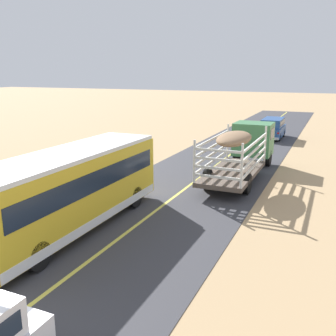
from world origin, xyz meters
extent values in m
cube|color=#3F7F4C|center=(2.19, 21.25, 1.82)|extent=(2.50, 2.20, 2.20)
cube|color=#192333|center=(2.19, 21.25, 2.27)|extent=(2.53, 1.54, 0.70)
cube|color=brown|center=(2.19, 15.85, 0.72)|extent=(2.50, 6.40, 0.24)
cylinder|color=silver|center=(1.00, 18.99, 1.94)|extent=(0.12, 0.12, 2.20)
cylinder|color=silver|center=(3.38, 18.99, 1.94)|extent=(0.12, 0.12, 2.20)
cylinder|color=silver|center=(1.00, 12.71, 1.94)|extent=(0.12, 0.12, 2.20)
cylinder|color=silver|center=(3.38, 12.71, 1.94)|extent=(0.12, 0.12, 2.20)
cube|color=silver|center=(0.98, 15.85, 1.28)|extent=(0.08, 6.30, 0.12)
cube|color=silver|center=(3.40, 15.85, 1.28)|extent=(0.08, 6.30, 0.12)
cube|color=silver|center=(2.19, 12.69, 1.28)|extent=(2.40, 0.08, 0.12)
cube|color=silver|center=(0.98, 15.85, 1.72)|extent=(0.08, 6.30, 0.12)
cube|color=silver|center=(3.40, 15.85, 1.72)|extent=(0.08, 6.30, 0.12)
cube|color=silver|center=(2.19, 12.69, 1.72)|extent=(2.40, 0.08, 0.12)
cube|color=silver|center=(0.98, 15.85, 2.16)|extent=(0.08, 6.30, 0.12)
cube|color=silver|center=(3.40, 15.85, 2.16)|extent=(0.08, 6.30, 0.12)
cube|color=silver|center=(2.19, 12.69, 2.16)|extent=(2.40, 0.08, 0.12)
cube|color=silver|center=(0.98, 15.85, 2.60)|extent=(0.08, 6.30, 0.12)
cube|color=silver|center=(3.40, 15.85, 2.60)|extent=(0.08, 6.30, 0.12)
cube|color=silver|center=(2.19, 12.69, 2.60)|extent=(2.40, 0.08, 0.12)
ellipsoid|color=#8C6B4C|center=(2.19, 15.85, 2.69)|extent=(1.75, 3.84, 0.70)
cylinder|color=black|center=(1.10, 21.25, 0.57)|extent=(0.32, 1.10, 1.10)
cylinder|color=black|center=(3.28, 21.25, 0.57)|extent=(0.32, 1.10, 1.10)
cylinder|color=black|center=(1.10, 14.57, 0.57)|extent=(0.32, 1.10, 1.10)
cylinder|color=black|center=(3.28, 14.57, 0.57)|extent=(0.32, 1.10, 1.10)
cube|color=gold|center=(-2.23, 7.12, 1.72)|extent=(2.50, 10.00, 2.70)
cube|color=white|center=(-2.23, 7.12, 3.15)|extent=(2.45, 9.80, 0.16)
cube|color=#192333|center=(-2.23, 7.12, 2.19)|extent=(2.54, 9.20, 0.80)
cube|color=silver|center=(-2.23, 7.12, 0.57)|extent=(2.53, 9.80, 0.36)
cylinder|color=black|center=(-3.33, 10.37, 0.52)|extent=(0.30, 1.00, 1.00)
cylinder|color=black|center=(-1.13, 10.37, 0.52)|extent=(0.30, 1.00, 1.00)
cylinder|color=black|center=(-1.13, 3.87, 0.52)|extent=(0.30, 1.00, 1.00)
cube|color=#264C8C|center=(1.76, 32.84, 0.70)|extent=(1.90, 4.60, 0.90)
cube|color=#264C8C|center=(1.76, 32.69, 1.55)|extent=(1.75, 3.59, 0.80)
cube|color=#192333|center=(1.76, 32.69, 1.57)|extent=(1.79, 3.22, 0.44)
cube|color=silver|center=(1.76, 30.62, 0.37)|extent=(1.86, 0.20, 0.24)
cube|color=red|center=(0.93, 30.56, 0.88)|extent=(0.16, 0.06, 0.14)
cube|color=red|center=(2.59, 30.56, 0.88)|extent=(0.16, 0.06, 0.14)
cylinder|color=black|center=(0.94, 34.27, 0.40)|extent=(0.26, 0.76, 0.76)
cylinder|color=black|center=(2.58, 34.27, 0.40)|extent=(0.26, 0.76, 0.76)
cylinder|color=black|center=(0.94, 31.41, 0.40)|extent=(0.26, 0.76, 0.76)
cylinder|color=black|center=(2.58, 31.41, 0.40)|extent=(0.26, 0.76, 0.76)
camera|label=1|loc=(7.21, -4.67, 6.27)|focal=40.74mm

